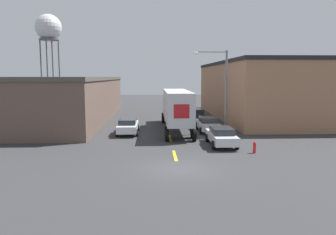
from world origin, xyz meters
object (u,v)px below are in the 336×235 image
Objects in this scene: semi_truck at (176,106)px; water_tower at (48,29)px; parked_car_right_mid at (208,124)px; parked_car_right_far at (196,114)px; fire_hydrant at (255,147)px; street_lamp at (222,84)px; parked_car_left_far at (128,126)px; parked_car_right_near at (221,136)px.

water_tower is at bearing 120.83° from semi_truck.
parked_car_right_far is at bearing 90.00° from parked_car_right_mid.
parked_car_right_mid is at bearing 100.98° from fire_hydrant.
parked_car_right_far reaches higher than fire_hydrant.
street_lamp is (29.96, -44.53, -11.41)m from water_tower.
parked_car_left_far is 7.84m from parked_car_right_mid.
water_tower is at bearing 119.64° from fire_hydrant.
parked_car_left_far is 1.00× the size of parked_car_right_far.
semi_truck is 2.93× the size of parked_car_right_mid.
water_tower is (-28.69, 35.73, 15.31)m from parked_car_right_far.
parked_car_left_far is (-4.72, -2.11, -1.66)m from semi_truck.
parked_car_right_far is at bearing 98.19° from street_lamp.
water_tower reaches higher than parked_car_right_near.
parked_car_left_far and parked_car_right_near have the same top height.
fire_hydrant is at bearing -41.27° from parked_car_left_far.
parked_car_right_near is 7.55m from street_lamp.
semi_truck is 5.09m from street_lamp.
parked_car_right_near is (7.79, -5.69, 0.00)m from parked_car_left_far.
parked_car_right_mid is 1.00× the size of parked_car_right_far.
parked_car_right_mid reaches higher than fire_hydrant.
parked_car_left_far reaches higher than fire_hydrant.
parked_car_right_mid is at bearing 90.00° from parked_car_right_near.
fire_hydrant is (0.54, -9.07, -4.26)m from street_lamp.
parked_car_right_mid and parked_car_right_far have the same top height.
parked_car_left_far is 12.24m from parked_car_right_far.
water_tower reaches higher than parked_car_right_far.
water_tower is 22.99× the size of fire_hydrant.
semi_truck is 8.54m from parked_car_right_near.
parked_car_left_far is 1.00× the size of parked_car_right_near.
water_tower is at bearing 114.83° from parked_car_left_far.
parked_car_right_near is 0.61× the size of street_lamp.
water_tower is at bearing 128.77° from parked_car_right_far.
parked_car_right_mid is at bearing 168.71° from street_lamp.
parked_car_right_near is at bearing -68.44° from semi_truck.
parked_car_left_far is at bearing 138.73° from fire_hydrant.
semi_truck is 5.43m from parked_car_left_far.
water_tower is at bearing 119.43° from parked_car_right_near.
water_tower is 2.43× the size of street_lamp.
parked_car_right_far is (3.07, 7.34, -1.66)m from semi_truck.
parked_car_right_far is 9.71m from street_lamp.
semi_truck is at bearing 158.58° from parked_car_right_mid.
parked_car_right_far is 5.72× the size of fire_hydrant.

